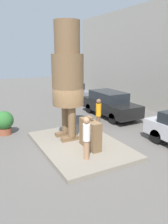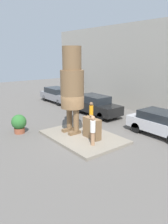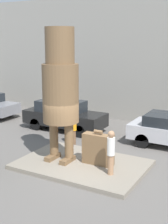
{
  "view_description": "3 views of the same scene",
  "coord_description": "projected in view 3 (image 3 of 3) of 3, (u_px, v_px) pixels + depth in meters",
  "views": [
    {
      "loc": [
        7.99,
        -4.09,
        3.99
      ],
      "look_at": [
        0.13,
        0.15,
        1.61
      ],
      "focal_mm": 35.0,
      "sensor_mm": 36.0,
      "label": 1
    },
    {
      "loc": [
        9.7,
        -7.52,
        4.89
      ],
      "look_at": [
        -0.14,
        0.19,
        1.57
      ],
      "focal_mm": 35.0,
      "sensor_mm": 36.0,
      "label": 2
    },
    {
      "loc": [
        5.69,
        -9.99,
        4.87
      ],
      "look_at": [
        0.15,
        -0.12,
        2.25
      ],
      "focal_mm": 50.0,
      "sensor_mm": 36.0,
      "label": 3
    }
  ],
  "objects": [
    {
      "name": "worker_hivis",
      "position": [
        73.0,
        127.0,
        14.49
      ],
      "size": [
        0.29,
        0.29,
        1.69
      ],
      "color": "brown",
      "rests_on": "ground_plane"
    },
    {
      "name": "statue_figure",
      "position": [
        60.0,
        85.0,
        11.89
      ],
      "size": [
        1.4,
        1.4,
        5.19
      ],
      "color": "brown",
      "rests_on": "pedestal"
    },
    {
      "name": "tourist",
      "position": [
        111.0,
        151.0,
        11.0
      ],
      "size": [
        0.28,
        0.28,
        1.62
      ],
      "color": "#A87A56",
      "rests_on": "pedestal"
    },
    {
      "name": "building_backdrop",
      "position": [
        149.0,
        60.0,
        18.13
      ],
      "size": [
        28.0,
        0.6,
        7.47
      ],
      "color": "gray",
      "rests_on": "ground_plane"
    },
    {
      "name": "pedestal",
      "position": [
        82.0,
        164.0,
        12.28
      ],
      "size": [
        4.91,
        3.36,
        0.16
      ],
      "color": "gray",
      "rests_on": "ground_plane"
    },
    {
      "name": "parked_car_black",
      "position": [
        64.0,
        115.0,
        17.1
      ],
      "size": [
        4.54,
        1.73,
        1.63
      ],
      "color": "black",
      "rests_on": "ground_plane"
    },
    {
      "name": "ground_plane",
      "position": [
        82.0,
        166.0,
        12.3
      ],
      "size": [
        60.0,
        60.0,
        0.0
      ],
      "primitive_type": "plane",
      "color": "#605B56"
    },
    {
      "name": "giant_suitcase",
      "position": [
        98.0,
        149.0,
        11.99
      ],
      "size": [
        1.22,
        0.41,
        1.37
      ],
      "color": "brown",
      "rests_on": "pedestal"
    }
  ]
}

